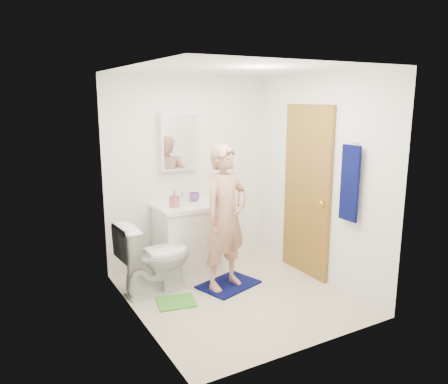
{
  "coord_description": "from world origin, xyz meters",
  "views": [
    {
      "loc": [
        -2.3,
        -3.82,
        2.13
      ],
      "look_at": [
        -0.02,
        0.25,
        1.11
      ],
      "focal_mm": 35.0,
      "sensor_mm": 36.0,
      "label": 1
    }
  ],
  "objects_px": {
    "medicine_cabinet": "(179,141)",
    "towel": "(350,183)",
    "toilet": "(155,257)",
    "vanity_cabinet": "(189,239)",
    "toothbrush_cup": "(194,197)",
    "soap_dispenser": "(174,199)",
    "man": "(225,217)"
  },
  "relations": [
    {
      "from": "towel",
      "to": "soap_dispenser",
      "type": "relative_size",
      "value": 4.01
    },
    {
      "from": "towel",
      "to": "man",
      "type": "bearing_deg",
      "value": 142.84
    },
    {
      "from": "soap_dispenser",
      "to": "vanity_cabinet",
      "type": "bearing_deg",
      "value": 17.72
    },
    {
      "from": "towel",
      "to": "toilet",
      "type": "distance_m",
      "value": 2.24
    },
    {
      "from": "towel",
      "to": "toilet",
      "type": "xyz_separation_m",
      "value": [
        -1.77,
        1.09,
        -0.84
      ]
    },
    {
      "from": "vanity_cabinet",
      "to": "toilet",
      "type": "bearing_deg",
      "value": -146.03
    },
    {
      "from": "man",
      "to": "toilet",
      "type": "bearing_deg",
      "value": 142.67
    },
    {
      "from": "soap_dispenser",
      "to": "toothbrush_cup",
      "type": "height_order",
      "value": "soap_dispenser"
    },
    {
      "from": "medicine_cabinet",
      "to": "soap_dispenser",
      "type": "xyz_separation_m",
      "value": [
        -0.2,
        -0.29,
        -0.65
      ]
    },
    {
      "from": "toilet",
      "to": "soap_dispenser",
      "type": "xyz_separation_m",
      "value": [
        0.39,
        0.33,
        0.54
      ]
    },
    {
      "from": "towel",
      "to": "soap_dispenser",
      "type": "xyz_separation_m",
      "value": [
        -1.38,
        1.42,
        -0.3
      ]
    },
    {
      "from": "vanity_cabinet",
      "to": "medicine_cabinet",
      "type": "height_order",
      "value": "medicine_cabinet"
    },
    {
      "from": "soap_dispenser",
      "to": "man",
      "type": "xyz_separation_m",
      "value": [
        0.34,
        -0.63,
        -0.12
      ]
    },
    {
      "from": "medicine_cabinet",
      "to": "vanity_cabinet",
      "type": "bearing_deg",
      "value": -90.0
    },
    {
      "from": "man",
      "to": "medicine_cabinet",
      "type": "bearing_deg",
      "value": 83.06
    },
    {
      "from": "medicine_cabinet",
      "to": "towel",
      "type": "xyz_separation_m",
      "value": [
        1.18,
        -1.71,
        -0.35
      ]
    },
    {
      "from": "toilet",
      "to": "vanity_cabinet",
      "type": "bearing_deg",
      "value": -59.7
    },
    {
      "from": "toilet",
      "to": "toothbrush_cup",
      "type": "height_order",
      "value": "toothbrush_cup"
    },
    {
      "from": "toilet",
      "to": "toothbrush_cup",
      "type": "relative_size",
      "value": 6.07
    },
    {
      "from": "medicine_cabinet",
      "to": "towel",
      "type": "bearing_deg",
      "value": -55.39
    },
    {
      "from": "soap_dispenser",
      "to": "man",
      "type": "relative_size",
      "value": 0.12
    },
    {
      "from": "vanity_cabinet",
      "to": "toothbrush_cup",
      "type": "xyz_separation_m",
      "value": [
        0.14,
        0.1,
        0.5
      ]
    },
    {
      "from": "medicine_cabinet",
      "to": "towel",
      "type": "relative_size",
      "value": 0.87
    },
    {
      "from": "towel",
      "to": "toothbrush_cup",
      "type": "bearing_deg",
      "value": 123.32
    },
    {
      "from": "vanity_cabinet",
      "to": "toothbrush_cup",
      "type": "bearing_deg",
      "value": 36.49
    },
    {
      "from": "towel",
      "to": "soap_dispenser",
      "type": "distance_m",
      "value": 2.01
    },
    {
      "from": "medicine_cabinet",
      "to": "towel",
      "type": "height_order",
      "value": "medicine_cabinet"
    },
    {
      "from": "toilet",
      "to": "soap_dispenser",
      "type": "bearing_deg",
      "value": -53.02
    },
    {
      "from": "soap_dispenser",
      "to": "toothbrush_cup",
      "type": "relative_size",
      "value": 1.48
    },
    {
      "from": "medicine_cabinet",
      "to": "soap_dispenser",
      "type": "bearing_deg",
      "value": -125.07
    },
    {
      "from": "vanity_cabinet",
      "to": "towel",
      "type": "relative_size",
      "value": 1.0
    },
    {
      "from": "vanity_cabinet",
      "to": "toilet",
      "type": "xyz_separation_m",
      "value": [
        -0.59,
        -0.4,
        0.01
      ]
    }
  ]
}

